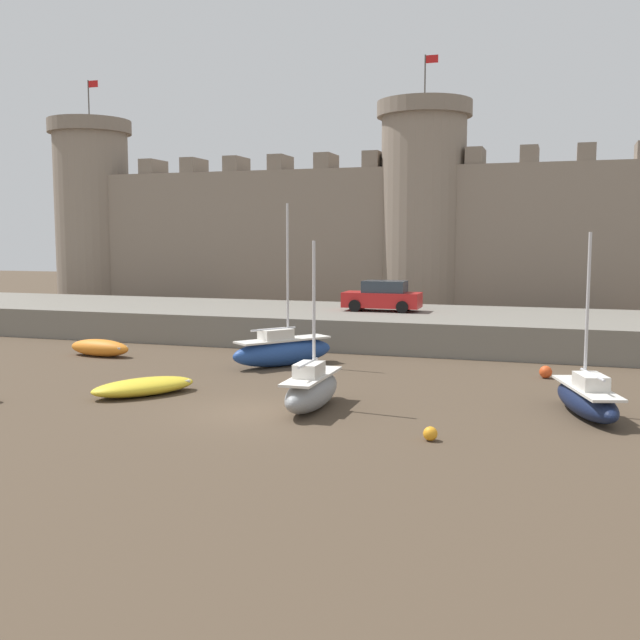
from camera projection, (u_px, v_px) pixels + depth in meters
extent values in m
plane|color=#4C3D2D|center=(254.00, 413.00, 23.47)|extent=(160.00, 160.00, 0.00)
cube|color=slate|center=(382.00, 326.00, 39.83)|extent=(63.71, 10.00, 1.56)
cube|color=gray|center=(422.00, 244.00, 50.30)|extent=(51.71, 2.80, 10.11)
cylinder|color=gray|center=(93.00, 222.00, 58.08)|extent=(5.60, 5.60, 13.37)
cylinder|color=#796B5D|center=(90.00, 127.00, 57.29)|extent=(6.27, 6.27, 1.00)
cylinder|color=#4C4742|center=(89.00, 100.00, 57.07)|extent=(0.10, 0.10, 3.00)
cube|color=red|center=(93.00, 84.00, 56.80)|extent=(0.80, 0.04, 0.50)
cylinder|color=gray|center=(423.00, 219.00, 50.12)|extent=(5.60, 5.60, 13.37)
cylinder|color=#796B5D|center=(425.00, 109.00, 49.32)|extent=(6.27, 6.27, 1.00)
cylinder|color=#4C4742|center=(425.00, 78.00, 49.10)|extent=(0.10, 0.10, 3.00)
cube|color=red|center=(432.00, 59.00, 48.83)|extent=(0.80, 0.04, 0.50)
cube|color=gray|center=(153.00, 168.00, 55.96)|extent=(1.10, 2.52, 1.10)
cube|color=gray|center=(194.00, 166.00, 54.91)|extent=(1.10, 2.52, 1.10)
cube|color=gray|center=(237.00, 165.00, 53.87)|extent=(1.10, 2.52, 1.10)
cube|color=gray|center=(281.00, 164.00, 52.82)|extent=(1.10, 2.52, 1.10)
cube|color=gray|center=(326.00, 162.00, 51.77)|extent=(1.10, 2.52, 1.10)
cube|color=gray|center=(374.00, 161.00, 50.72)|extent=(1.10, 2.52, 1.10)
cube|color=gray|center=(476.00, 157.00, 48.63)|extent=(1.10, 2.52, 1.10)
cube|color=gray|center=(530.00, 155.00, 47.58)|extent=(1.10, 2.52, 1.10)
cube|color=gray|center=(586.00, 154.00, 46.54)|extent=(1.10, 2.52, 1.10)
ellipsoid|color=orange|center=(100.00, 348.00, 34.59)|extent=(3.27, 1.40, 0.79)
ellipsoid|color=gold|center=(100.00, 346.00, 34.59)|extent=(2.68, 1.11, 0.43)
cube|color=beige|center=(96.00, 345.00, 34.68)|extent=(0.29, 0.95, 0.06)
cube|color=beige|center=(121.00, 348.00, 34.09)|extent=(0.34, 0.63, 0.08)
ellipsoid|color=yellow|center=(144.00, 387.00, 26.07)|extent=(3.40, 3.89, 0.59)
ellipsoid|color=#F2F246|center=(144.00, 385.00, 26.06)|extent=(2.74, 3.15, 0.33)
cube|color=beige|center=(136.00, 385.00, 25.90)|extent=(1.14, 0.91, 0.06)
cube|color=beige|center=(182.00, 380.00, 26.91)|extent=(0.83, 0.71, 0.08)
ellipsoid|color=#141E3D|center=(586.00, 401.00, 23.04)|extent=(2.43, 4.56, 0.92)
cube|color=silver|center=(587.00, 388.00, 22.99)|extent=(2.11, 4.00, 0.08)
cube|color=silver|center=(591.00, 382.00, 22.63)|extent=(1.10, 1.41, 0.44)
cylinder|color=silver|center=(587.00, 309.00, 22.94)|extent=(0.10, 0.10, 4.73)
cylinder|color=silver|center=(592.00, 375.00, 22.50)|extent=(0.67, 1.92, 0.08)
ellipsoid|color=gray|center=(312.00, 392.00, 23.92)|extent=(1.20, 4.11, 1.11)
cube|color=silver|center=(312.00, 376.00, 23.86)|extent=(1.02, 3.62, 0.08)
cube|color=silver|center=(309.00, 370.00, 23.54)|extent=(0.76, 1.16, 0.44)
cylinder|color=silver|center=(314.00, 308.00, 23.82)|extent=(0.10, 0.10, 4.27)
cylinder|color=silver|center=(308.00, 363.00, 23.42)|extent=(0.10, 1.85, 0.08)
ellipsoid|color=#234793|center=(283.00, 352.00, 31.99)|extent=(3.90, 4.67, 1.17)
cube|color=silver|center=(283.00, 340.00, 31.93)|extent=(3.41, 4.09, 0.08)
cube|color=silver|center=(276.00, 334.00, 31.69)|extent=(1.47, 1.58, 0.44)
cylinder|color=silver|center=(288.00, 271.00, 31.75)|extent=(0.10, 0.10, 5.73)
cylinder|color=silver|center=(273.00, 329.00, 31.59)|extent=(1.37, 1.82, 0.08)
sphere|color=#E04C1E|center=(546.00, 372.00, 29.21)|extent=(0.49, 0.49, 0.49)
sphere|color=orange|center=(430.00, 434.00, 20.22)|extent=(0.39, 0.39, 0.39)
cube|color=red|center=(382.00, 300.00, 39.91)|extent=(4.12, 1.74, 0.80)
cube|color=#2D3842|center=(385.00, 287.00, 39.79)|extent=(2.27, 1.52, 0.64)
cylinder|color=black|center=(355.00, 306.00, 39.51)|extent=(0.64, 0.19, 0.64)
cylinder|color=black|center=(363.00, 303.00, 41.12)|extent=(0.64, 0.19, 0.64)
cylinder|color=black|center=(402.00, 307.00, 38.76)|extent=(0.64, 0.19, 0.64)
cylinder|color=black|center=(408.00, 304.00, 40.37)|extent=(0.64, 0.19, 0.64)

